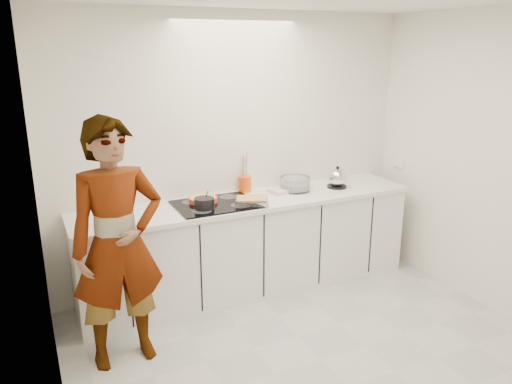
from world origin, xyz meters
name	(u,v)px	position (x,y,z in m)	size (l,w,h in m)	color
floor	(322,359)	(0.00, 0.00, 0.00)	(3.60, 3.20, 0.00)	beige
wall_back	(236,152)	(0.00, 1.60, 1.30)	(3.60, 0.00, 2.60)	white
wall_left	(45,237)	(-1.80, 0.00, 1.30)	(0.00, 3.20, 2.60)	white
wall_right	(508,168)	(1.80, 0.02, 1.30)	(0.02, 3.20, 2.60)	white
base_cabinets	(250,247)	(0.00, 1.28, 0.43)	(3.20, 0.58, 0.87)	white
countertop	(250,202)	(0.00, 1.28, 0.89)	(3.24, 0.64, 0.04)	white
hob	(216,204)	(-0.35, 1.26, 0.92)	(0.72, 0.54, 0.01)	black
tart_dish	(203,199)	(-0.43, 1.36, 0.95)	(0.28, 0.28, 0.04)	#CE4422
saucepan	(204,203)	(-0.49, 1.17, 0.97)	(0.21, 0.21, 0.17)	black
baking_dish	(252,200)	(-0.06, 1.12, 0.96)	(0.35, 0.31, 0.06)	silver
mixing_bowl	(295,184)	(0.52, 1.36, 0.97)	(0.39, 0.39, 0.14)	silver
tea_towel	(282,191)	(0.37, 1.36, 0.93)	(0.24, 0.17, 0.04)	white
kettle	(337,178)	(0.96, 1.27, 1.00)	(0.21, 0.21, 0.22)	black
utensil_crock	(245,184)	(0.06, 1.54, 0.99)	(0.12, 0.12, 0.15)	#EC520F
cook	(118,245)	(-1.32, 0.68, 0.92)	(0.67, 0.44, 1.84)	white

